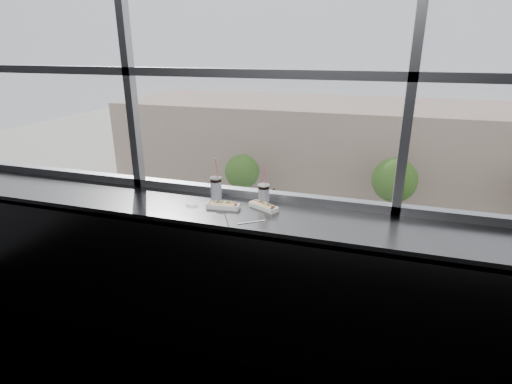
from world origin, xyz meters
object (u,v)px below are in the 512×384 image
(car_far_b, at_px, (365,228))
(pedestrian_b, at_px, (362,210))
(car_near_a, at_px, (121,250))
(hotdog_tray_left, at_px, (223,205))
(tree_center, at_px, (394,180))
(soda_cup_right, at_px, (264,194))
(pedestrian_d, at_px, (460,218))
(car_far_a, at_px, (239,213))
(pedestrian_a, at_px, (274,195))
(wrapper, at_px, (191,204))
(car_near_b, at_px, (208,267))
(loose_straw, at_px, (251,222))
(hotdog_tray_right, at_px, (263,206))
(car_near_c, at_px, (369,293))
(tree_left, at_px, (242,172))
(soda_cup_left, at_px, (216,187))
(pedestrian_c, at_px, (408,215))

(car_far_b, height_order, pedestrian_b, car_far_b)
(car_near_a, distance_m, pedestrian_b, 18.24)
(hotdog_tray_left, distance_m, tree_center, 29.62)
(soda_cup_right, distance_m, tree_center, 29.50)
(pedestrian_d, bearing_deg, car_far_b, 123.32)
(car_far_a, relative_size, pedestrian_d, 3.42)
(pedestrian_a, xyz_separation_m, tree_center, (9.71, -1.05, 2.66))
(wrapper, distance_m, pedestrian_d, 31.79)
(soda_cup_right, height_order, car_near_b, soda_cup_right)
(loose_straw, height_order, pedestrian_a, loose_straw)
(car_near_a, distance_m, car_near_b, 5.96)
(wrapper, distance_m, car_far_b, 26.66)
(car_far_a, bearing_deg, soda_cup_right, -157.14)
(hotdog_tray_right, relative_size, tree_center, 0.04)
(car_near_c, bearing_deg, soda_cup_right, -177.73)
(hotdog_tray_left, distance_m, pedestrian_d, 31.72)
(wrapper, height_order, tree_left, wrapper)
(loose_straw, relative_size, tree_left, 0.04)
(wrapper, height_order, pedestrian_b, wrapper)
(pedestrian_b, relative_size, tree_center, 0.38)
(soda_cup_right, xyz_separation_m, car_far_b, (0.39, 24.15, -11.04))
(car_near_b, bearing_deg, loose_straw, -156.22)
(car_far_b, xyz_separation_m, car_near_c, (0.64, -8.00, -0.06))
(soda_cup_left, distance_m, tree_left, 31.12)
(car_far_a, xyz_separation_m, tree_center, (11.17, 4.00, 2.50))
(car_far_a, relative_size, car_near_b, 1.07)
(car_near_a, bearing_deg, soda_cup_right, -136.29)
(loose_straw, height_order, tree_center, loose_straw)
(soda_cup_left, relative_size, car_far_a, 0.05)
(loose_straw, relative_size, pedestrian_b, 0.09)
(tree_center, bearing_deg, loose_straw, -94.32)
(car_far_a, bearing_deg, pedestrian_d, -72.20)
(car_near_a, xyz_separation_m, car_near_c, (15.08, 0.00, -0.09))
(tree_center, bearing_deg, car_near_a, -143.48)
(tree_left, bearing_deg, wrapper, -71.15)
(car_near_c, bearing_deg, wrapper, -179.43)
(pedestrian_c, bearing_deg, hotdog_tray_right, 82.95)
(loose_straw, bearing_deg, tree_center, 49.70)
(car_far_a, height_order, pedestrian_d, car_far_a)
(pedestrian_a, bearing_deg, car_far_b, -122.44)
(hotdog_tray_right, height_order, car_near_b, hotdog_tray_right)
(soda_cup_right, xyz_separation_m, car_far_a, (-9.02, 24.15, -11.06))
(soda_cup_right, distance_m, tree_left, 31.26)
(pedestrian_a, bearing_deg, soda_cup_left, -166.17)
(wrapper, relative_size, car_far_a, 0.02)
(soda_cup_right, bearing_deg, car_far_a, 110.48)
(loose_straw, height_order, pedestrian_b, loose_straw)
(soda_cup_left, height_order, pedestrian_a, soda_cup_left)
(loose_straw, distance_m, car_far_b, 26.79)
(car_near_b, bearing_deg, pedestrian_a, -4.84)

